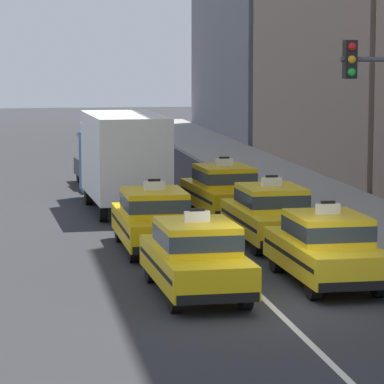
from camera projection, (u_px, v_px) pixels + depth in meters
name	position (u px, v px, depth m)	size (l,w,h in m)	color
ground_plane	(273.00, 308.00, 23.43)	(160.00, 160.00, 0.00)	#2B2B2D
lane_stripe_left_right	(151.00, 189.00, 42.99)	(0.14, 80.00, 0.01)	silver
sidewalk_curb	(327.00, 202.00, 39.01)	(4.00, 90.00, 0.15)	gray
taxi_left_nearest	(196.00, 256.00, 24.45)	(1.96, 4.61, 1.96)	black
taxi_left_second	(154.00, 219.00, 29.88)	(1.86, 4.58, 1.96)	black
box_truck_left_third	(121.00, 157.00, 37.33)	(2.51, 7.04, 3.27)	black
sedan_left_fourth	(104.00, 165.00, 43.85)	(2.09, 4.42, 1.58)	black
taxi_right_nearest	(326.00, 247.00, 25.63)	(1.91, 4.60, 1.96)	black
taxi_right_second	(270.00, 214.00, 30.77)	(1.93, 4.61, 1.96)	black
taxi_right_third	(223.00, 190.00, 35.97)	(2.13, 4.67, 1.96)	black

